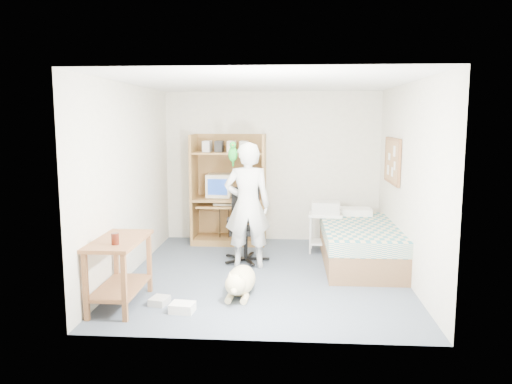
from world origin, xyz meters
TOP-DOWN VIEW (x-y plane):
  - floor at (0.00, 0.00)m, footprint 4.00×4.00m
  - wall_back at (0.00, 2.00)m, footprint 3.60×0.02m
  - wall_right at (1.80, 0.00)m, footprint 0.02×4.00m
  - wall_left at (-1.80, 0.00)m, footprint 0.02×4.00m
  - ceiling at (0.00, 0.00)m, footprint 3.60×4.00m
  - computer_hutch at (-0.70, 1.74)m, footprint 1.20×0.63m
  - bed at (1.30, 0.62)m, footprint 1.02×2.02m
  - side_desk at (-1.55, -1.20)m, footprint 0.50×1.00m
  - corkboard at (1.77, 0.90)m, footprint 0.04×0.94m
  - office_chair at (-0.33, 0.66)m, footprint 0.59×0.59m
  - person at (-0.27, 0.35)m, footprint 0.67×0.47m
  - parrot at (-0.47, 0.36)m, footprint 0.13×0.22m
  - dog at (-0.26, -0.78)m, footprint 0.37×1.03m
  - printer_cart at (0.86, 1.22)m, footprint 0.54×0.45m
  - printer at (0.86, 1.22)m, footprint 0.45×0.36m
  - crt_monitor at (-0.86, 1.75)m, footprint 0.41×0.43m
  - keyboard at (-0.71, 1.58)m, footprint 0.47×0.21m
  - pencil_cup at (-0.37, 1.65)m, footprint 0.08×0.08m
  - drink_glass at (-1.50, -1.44)m, footprint 0.08×0.08m
  - floor_box_a at (-0.82, -1.36)m, footprint 0.27×0.23m
  - floor_box_b at (-1.13, -1.15)m, footprint 0.22×0.25m

SIDE VIEW (x-z plane):
  - floor at x=0.00m, z-range 0.00..0.00m
  - floor_box_b at x=-1.13m, z-range 0.00..0.08m
  - floor_box_a at x=-0.82m, z-range 0.00..0.10m
  - dog at x=-0.26m, z-range -0.02..0.36m
  - bed at x=1.30m, z-range -0.04..0.62m
  - office_chair at x=-0.33m, z-range -0.15..0.90m
  - printer_cart at x=0.86m, z-range 0.10..0.71m
  - side_desk at x=-1.55m, z-range 0.12..0.87m
  - keyboard at x=-0.71m, z-range 0.66..0.69m
  - printer at x=0.86m, z-range 0.61..0.79m
  - drink_glass at x=-1.50m, z-range 0.75..0.87m
  - pencil_cup at x=-0.37m, z-range 0.76..0.88m
  - computer_hutch at x=-0.70m, z-range -0.08..1.72m
  - person at x=-0.27m, z-range 0.00..1.74m
  - crt_monitor at x=-0.86m, z-range 0.77..1.15m
  - wall_back at x=0.00m, z-range 0.00..2.50m
  - wall_right at x=1.80m, z-range 0.00..2.50m
  - wall_left at x=-1.80m, z-range 0.00..2.50m
  - corkboard at x=1.77m, z-range 1.12..1.78m
  - parrot at x=-0.47m, z-range 1.41..1.77m
  - ceiling at x=0.00m, z-range 2.49..2.51m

